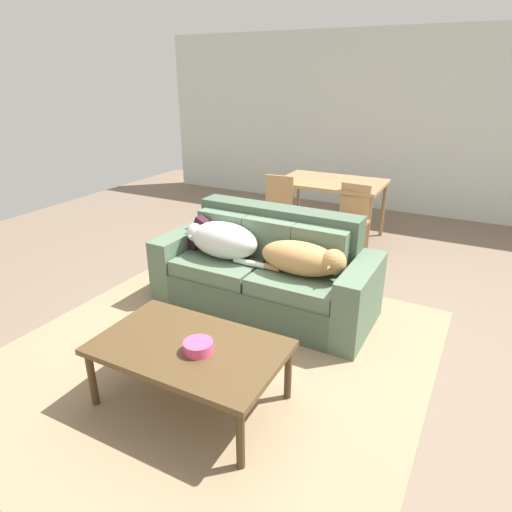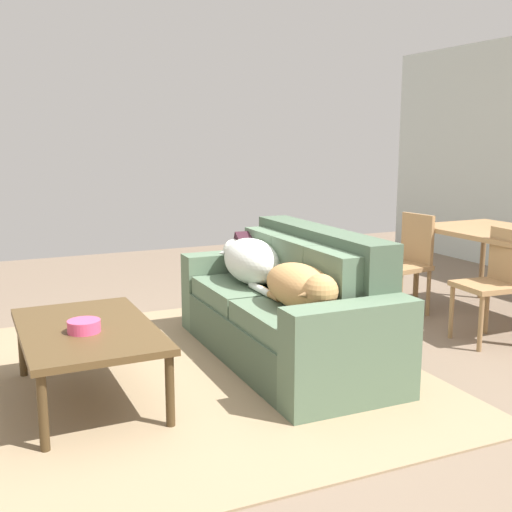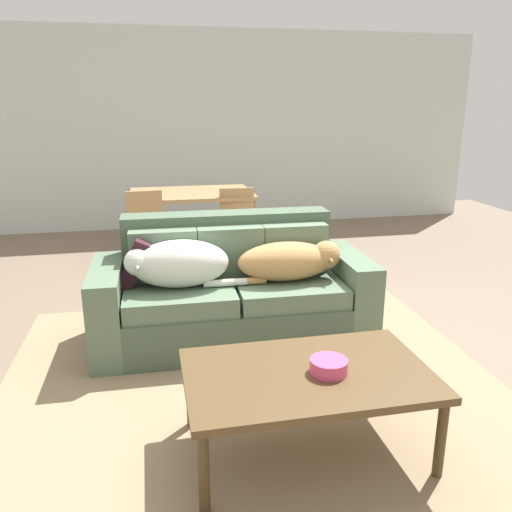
{
  "view_description": "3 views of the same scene",
  "coord_description": "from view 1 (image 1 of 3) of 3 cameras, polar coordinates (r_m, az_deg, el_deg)",
  "views": [
    {
      "loc": [
        1.36,
        -3.21,
        2.07
      ],
      "look_at": [
        -0.29,
        -0.03,
        0.58
      ],
      "focal_mm": 30.91,
      "sensor_mm": 36.0,
      "label": 1
    },
    {
      "loc": [
        3.52,
        -1.89,
        1.55
      ],
      "look_at": [
        -0.44,
        -0.03,
        0.73
      ],
      "focal_mm": 44.11,
      "sensor_mm": 36.0,
      "label": 2
    },
    {
      "loc": [
        -0.85,
        -3.48,
        1.74
      ],
      "look_at": [
        -0.13,
        -0.08,
        0.71
      ],
      "focal_mm": 36.37,
      "sensor_mm": 36.0,
      "label": 3
    }
  ],
  "objects": [
    {
      "name": "ground_plane",
      "position": [
        4.05,
        3.84,
        -8.2
      ],
      "size": [
        10.0,
        10.0,
        0.0
      ],
      "primitive_type": "plane",
      "color": "#786452"
    },
    {
      "name": "back_partition",
      "position": [
        7.37,
        17.35,
        16.01
      ],
      "size": [
        8.0,
        0.12,
        2.7
      ],
      "primitive_type": "cube",
      "color": "silver",
      "rests_on": "ground"
    },
    {
      "name": "area_rug",
      "position": [
        3.58,
        -5.5,
        -12.81
      ],
      "size": [
        3.22,
        3.33,
        0.01
      ],
      "primitive_type": "cube",
      "rotation": [
        0.0,
        0.0,
        -0.02
      ],
      "color": "#977F5F",
      "rests_on": "ground"
    },
    {
      "name": "couch",
      "position": [
        4.1,
        1.33,
        -2.13
      ],
      "size": [
        2.04,
        0.88,
        0.92
      ],
      "rotation": [
        0.0,
        0.0,
        -0.02
      ],
      "color": "#475B46",
      "rests_on": "ground"
    },
    {
      "name": "dog_on_left_cushion",
      "position": [
        4.08,
        -4.44,
        2.12
      ],
      "size": [
        0.85,
        0.37,
        0.34
      ],
      "rotation": [
        0.0,
        0.0,
        -0.02
      ],
      "color": "silver",
      "rests_on": "couch"
    },
    {
      "name": "dog_on_right_cushion",
      "position": [
        3.73,
        6.22,
        -0.36
      ],
      "size": [
        0.89,
        0.35,
        0.28
      ],
      "rotation": [
        0.0,
        0.0,
        -0.02
      ],
      "color": "tan",
      "rests_on": "couch"
    },
    {
      "name": "throw_pillow_by_left_arm",
      "position": [
        4.37,
        -6.45,
        3.36
      ],
      "size": [
        0.28,
        0.38,
        0.38
      ],
      "primitive_type": "cube",
      "rotation": [
        0.0,
        0.43,
        -0.09
      ],
      "color": "#321720",
      "rests_on": "couch"
    },
    {
      "name": "coffee_table",
      "position": [
        2.94,
        -8.63,
        -11.99
      ],
      "size": [
        1.22,
        0.75,
        0.46
      ],
      "color": "brown",
      "rests_on": "ground"
    },
    {
      "name": "bowl_on_coffee_table",
      "position": [
        2.83,
        -7.48,
        -11.57
      ],
      "size": [
        0.19,
        0.19,
        0.07
      ],
      "primitive_type": "cylinder",
      "color": "#EA4C7F",
      "rests_on": "coffee_table"
    },
    {
      "name": "dining_table",
      "position": [
        5.9,
        9.71,
        8.9
      ],
      "size": [
        1.34,
        0.9,
        0.78
      ],
      "color": "#A67D50",
      "rests_on": "ground"
    },
    {
      "name": "dining_chair_near_left",
      "position": [
        5.59,
        2.67,
        6.15
      ],
      "size": [
        0.44,
        0.44,
        0.89
      ],
      "rotation": [
        0.0,
        0.0,
        0.12
      ],
      "color": "#A67D50",
      "rests_on": "ground"
    },
    {
      "name": "dining_chair_near_right",
      "position": [
        5.35,
        12.13,
        4.93
      ],
      "size": [
        0.43,
        0.43,
        0.87
      ],
      "rotation": [
        0.0,
        0.0,
        -0.09
      ],
      "color": "#A67D50",
      "rests_on": "ground"
    }
  ]
}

